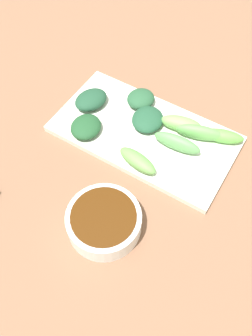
% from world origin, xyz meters
% --- Properties ---
extents(tabletop, '(2.10, 2.10, 0.02)m').
position_xyz_m(tabletop, '(0.00, 0.00, 0.01)').
color(tabletop, brown).
rests_on(tabletop, ground).
extents(sauce_bowl, '(0.11, 0.11, 0.04)m').
position_xyz_m(sauce_bowl, '(-0.11, -0.02, 0.04)').
color(sauce_bowl, white).
rests_on(sauce_bowl, tabletop).
extents(serving_plate, '(0.17, 0.32, 0.01)m').
position_xyz_m(serving_plate, '(0.07, 0.02, 0.03)').
color(serving_plate, silver).
rests_on(serving_plate, tabletop).
extents(broccoli_stalk_0, '(0.05, 0.08, 0.02)m').
position_xyz_m(broccoli_stalk_0, '(0.13, -0.11, 0.04)').
color(broccoli_stalk_0, '#60B547').
rests_on(broccoli_stalk_0, serving_plate).
extents(broccoli_stalk_1, '(0.03, 0.09, 0.03)m').
position_xyz_m(broccoli_stalk_1, '(0.07, -0.05, 0.05)').
color(broccoli_stalk_1, '#5EA058').
rests_on(broccoli_stalk_1, serving_plate).
extents(broccoli_stalk_2, '(0.05, 0.08, 0.03)m').
position_xyz_m(broccoli_stalk_2, '(0.11, -0.03, 0.05)').
color(broccoli_stalk_2, '#79BB5B').
rests_on(broccoli_stalk_2, serving_plate).
extents(broccoli_stalk_3, '(0.05, 0.09, 0.03)m').
position_xyz_m(broccoli_stalk_3, '(0.11, -0.07, 0.05)').
color(broccoli_stalk_3, '#63AB52').
rests_on(broccoli_stalk_3, serving_plate).
extents(broccoli_leafy_4, '(0.07, 0.07, 0.02)m').
position_xyz_m(broccoli_leafy_4, '(0.09, 0.02, 0.04)').
color(broccoli_leafy_4, '#214F34').
rests_on(broccoli_leafy_4, serving_plate).
extents(broccoli_leafy_5, '(0.07, 0.06, 0.02)m').
position_xyz_m(broccoli_leafy_5, '(0.02, 0.11, 0.04)').
color(broccoli_leafy_5, '#204D2A').
rests_on(broccoli_leafy_5, serving_plate).
extents(broccoli_leafy_6, '(0.07, 0.06, 0.02)m').
position_xyz_m(broccoli_leafy_6, '(0.13, 0.06, 0.04)').
color(broccoli_leafy_6, '#265535').
rests_on(broccoli_leafy_6, serving_plate).
extents(broccoli_stalk_7, '(0.04, 0.08, 0.02)m').
position_xyz_m(broccoli_stalk_7, '(0.01, -0.01, 0.04)').
color(broccoli_stalk_7, '#68A14F').
rests_on(broccoli_stalk_7, serving_plate).
extents(broccoli_leafy_8, '(0.08, 0.07, 0.02)m').
position_xyz_m(broccoli_leafy_8, '(0.08, 0.13, 0.04)').
color(broccoli_leafy_8, '#1F4931').
rests_on(broccoli_leafy_8, serving_plate).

